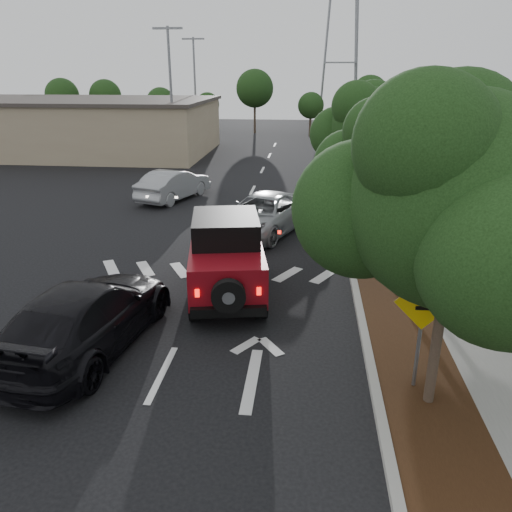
# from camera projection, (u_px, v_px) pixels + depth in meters

# --- Properties ---
(ground) EXTENTS (120.00, 120.00, 0.00)m
(ground) POSITION_uv_depth(u_px,v_px,m) (162.00, 374.00, 11.01)
(ground) COLOR black
(ground) RESTS_ON ground
(curb) EXTENTS (0.20, 70.00, 0.15)m
(curb) POSITION_uv_depth(u_px,v_px,m) (342.00, 222.00, 21.71)
(curb) COLOR #9E9B93
(curb) RESTS_ON ground
(planting_strip) EXTENTS (1.80, 70.00, 0.12)m
(planting_strip) POSITION_uv_depth(u_px,v_px,m) (365.00, 223.00, 21.61)
(planting_strip) COLOR black
(planting_strip) RESTS_ON ground
(sidewalk) EXTENTS (2.00, 70.00, 0.12)m
(sidewalk) POSITION_uv_depth(u_px,v_px,m) (410.00, 224.00, 21.43)
(sidewalk) COLOR gray
(sidewalk) RESTS_ON ground
(hedge) EXTENTS (0.80, 70.00, 0.80)m
(hedge) POSITION_uv_depth(u_px,v_px,m) (445.00, 218.00, 21.17)
(hedge) COLOR black
(hedge) RESTS_ON ground
(commercial_building) EXTENTS (22.00, 12.00, 4.00)m
(commercial_building) POSITION_uv_depth(u_px,v_px,m) (70.00, 127.00, 39.81)
(commercial_building) COLOR #9D896C
(commercial_building) RESTS_ON ground
(transmission_tower) EXTENTS (7.00, 4.00, 28.00)m
(transmission_tower) POSITION_uv_depth(u_px,v_px,m) (336.00, 130.00, 55.12)
(transmission_tower) COLOR slate
(transmission_tower) RESTS_ON ground
(street_tree_near) EXTENTS (3.80, 3.80, 5.92)m
(street_tree_near) POSITION_uv_depth(u_px,v_px,m) (427.00, 405.00, 9.99)
(street_tree_near) COLOR black
(street_tree_near) RESTS_ON ground
(street_tree_mid) EXTENTS (3.20, 3.20, 5.32)m
(street_tree_mid) POSITION_uv_depth(u_px,v_px,m) (382.00, 272.00, 16.51)
(street_tree_mid) COLOR black
(street_tree_mid) RESTS_ON ground
(street_tree_far) EXTENTS (3.40, 3.40, 5.62)m
(street_tree_far) POSITION_uv_depth(u_px,v_px,m) (363.00, 218.00, 22.57)
(street_tree_far) COLOR black
(street_tree_far) RESTS_ON ground
(light_pole_a) EXTENTS (2.00, 0.22, 9.00)m
(light_pole_a) POSITION_uv_depth(u_px,v_px,m) (175.00, 163.00, 35.86)
(light_pole_a) COLOR slate
(light_pole_a) RESTS_ON ground
(light_pole_b) EXTENTS (2.00, 0.22, 9.00)m
(light_pole_b) POSITION_uv_depth(u_px,v_px,m) (197.00, 141.00, 47.13)
(light_pole_b) COLOR slate
(light_pole_b) RESTS_ON ground
(red_jeep) EXTENTS (2.75, 4.81, 2.36)m
(red_jeep) POSITION_uv_depth(u_px,v_px,m) (226.00, 255.00, 14.61)
(red_jeep) COLOR black
(red_jeep) RESTS_ON ground
(silver_suv_ahead) EXTENTS (4.49, 6.12, 1.55)m
(silver_suv_ahead) POSITION_uv_depth(u_px,v_px,m) (264.00, 214.00, 20.35)
(silver_suv_ahead) COLOR #9B9FA3
(silver_suv_ahead) RESTS_ON ground
(black_suv_oncoming) EXTENTS (3.04, 5.96, 1.66)m
(black_suv_oncoming) POSITION_uv_depth(u_px,v_px,m) (87.00, 316.00, 11.81)
(black_suv_oncoming) COLOR black
(black_suv_oncoming) RESTS_ON ground
(silver_sedan_oncoming) EXTENTS (3.11, 4.92, 1.53)m
(silver_sedan_oncoming) POSITION_uv_depth(u_px,v_px,m) (174.00, 185.00, 25.59)
(silver_sedan_oncoming) COLOR #95979C
(silver_sedan_oncoming) RESTS_ON ground
(parked_suv) EXTENTS (4.55, 3.19, 1.44)m
(parked_suv) POSITION_uv_depth(u_px,v_px,m) (122.00, 153.00, 35.48)
(parked_suv) COLOR #ACAFB4
(parked_suv) RESTS_ON ground
(speed_hump_sign) EXTENTS (1.17, 0.10, 2.50)m
(speed_hump_sign) POSITION_uv_depth(u_px,v_px,m) (422.00, 317.00, 9.83)
(speed_hump_sign) COLOR slate
(speed_hump_sign) RESTS_ON ground
(terracotta_planter) EXTENTS (0.74, 0.74, 1.29)m
(terracotta_planter) POSITION_uv_depth(u_px,v_px,m) (512.00, 297.00, 12.71)
(terracotta_planter) COLOR brown
(terracotta_planter) RESTS_ON ground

